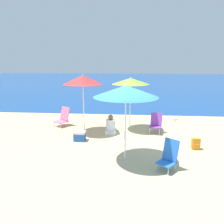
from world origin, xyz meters
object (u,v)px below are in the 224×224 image
at_px(beach_chair_purple, 156,123).
at_px(cooler_box, 80,136).
at_px(beach_umbrella_blue, 126,91).
at_px(backpack_orange, 196,144).
at_px(water_bottle, 125,136).
at_px(beach_umbrella_red, 83,80).
at_px(beach_umbrella_lime, 131,81).
at_px(beach_chair_pink, 63,117).
at_px(person_seated_near, 111,126).
at_px(beach_chair_blue, 169,156).
at_px(seagull, 175,119).

bearing_deg(beach_chair_purple, cooler_box, -144.04).
relative_size(beach_umbrella_blue, cooler_box, 5.45).
distance_m(backpack_orange, water_bottle, 2.49).
bearing_deg(cooler_box, beach_umbrella_red, 93.03).
bearing_deg(beach_umbrella_blue, beach_umbrella_lime, 87.66).
height_order(beach_umbrella_lime, water_bottle, beach_umbrella_lime).
distance_m(beach_chair_pink, cooler_box, 2.17).
xyz_separation_m(beach_chair_pink, person_seated_near, (2.22, -0.94, -0.09)).
bearing_deg(beach_umbrella_red, backpack_orange, -20.41).
distance_m(person_seated_near, backpack_orange, 3.23).
relative_size(beach_chair_purple, water_bottle, 2.95).
bearing_deg(beach_chair_blue, beach_chair_purple, 129.12).
bearing_deg(beach_umbrella_blue, water_bottle, 91.94).
relative_size(beach_umbrella_lime, beach_chair_blue, 2.71).
relative_size(cooler_box, seagull, 1.52).
xyz_separation_m(beach_umbrella_red, beach_chair_blue, (2.92, -2.97, -1.74)).
bearing_deg(beach_umbrella_lime, beach_chair_blue, -73.35).
bearing_deg(person_seated_near, beach_umbrella_lime, 42.91).
bearing_deg(backpack_orange, seagull, 90.20).
height_order(person_seated_near, cooler_box, person_seated_near).
relative_size(beach_chair_purple, backpack_orange, 2.11).
distance_m(beach_umbrella_lime, beach_chair_pink, 3.41).
relative_size(person_seated_near, backpack_orange, 2.07).
relative_size(beach_umbrella_red, cooler_box, 5.71).
bearing_deg(beach_chair_purple, beach_chair_blue, -75.57).
bearing_deg(cooler_box, backpack_orange, -6.52).
xyz_separation_m(water_bottle, seagull, (2.35, 2.53, 0.03)).
relative_size(beach_umbrella_red, beach_chair_purple, 2.93).
relative_size(beach_umbrella_red, beach_umbrella_lime, 1.06).
bearing_deg(seagull, beach_umbrella_red, -155.92).
bearing_deg(beach_chair_blue, seagull, 115.85).
xyz_separation_m(beach_umbrella_lime, beach_chair_pink, (-2.98, 0.21, -1.64)).
distance_m(beach_chair_purple, person_seated_near, 1.83).
xyz_separation_m(beach_umbrella_blue, water_bottle, (-0.06, 1.75, -1.92)).
height_order(backpack_orange, seagull, backpack_orange).
distance_m(beach_umbrella_lime, beach_chair_purple, 1.98).
height_order(beach_umbrella_blue, backpack_orange, beach_umbrella_blue).
bearing_deg(person_seated_near, backpack_orange, -25.16).
height_order(beach_chair_purple, seagull, beach_chair_purple).
bearing_deg(cooler_box, beach_umbrella_lime, 41.40).
relative_size(beach_chair_pink, water_bottle, 3.09).
relative_size(beach_umbrella_blue, seagull, 8.29).
height_order(beach_chair_blue, backpack_orange, beach_chair_blue).
height_order(person_seated_near, seagull, person_seated_near).
bearing_deg(seagull, cooler_box, -144.37).
distance_m(beach_umbrella_lime, seagull, 3.14).
height_order(beach_chair_pink, beach_chair_blue, beach_chair_pink).
xyz_separation_m(person_seated_near, cooler_box, (-1.05, -0.87, -0.13)).
bearing_deg(beach_umbrella_lime, beach_umbrella_blue, -92.34).
bearing_deg(beach_chair_blue, cooler_box, -174.85).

